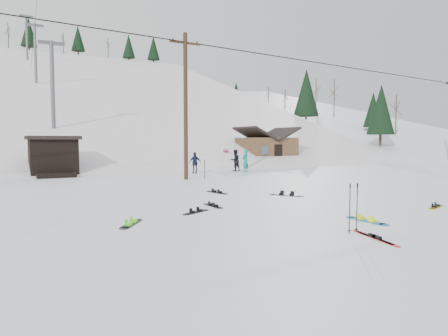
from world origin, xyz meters
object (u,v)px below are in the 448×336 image
utility_pole (186,104)px  cabin (266,150)px  hero_skis (375,237)px  hero_snowboard (366,220)px

utility_pole → cabin: 16.71m
utility_pole → cabin: (13.00, 10.00, -3.20)m
utility_pole → hero_skis: utility_pole is taller
hero_skis → utility_pole: bearing=96.7°
hero_snowboard → hero_skis: size_ratio=0.90×
utility_pole → hero_skis: 16.91m
hero_skis → cabin: bearing=73.7°
utility_pole → hero_snowboard: bearing=-91.3°
cabin → hero_snowboard: cabin is taller
cabin → hero_snowboard: 27.98m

